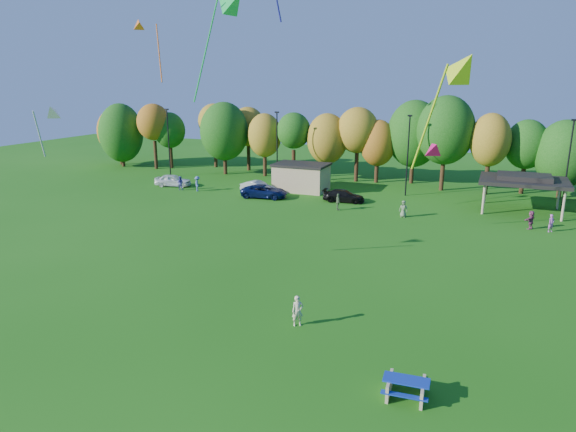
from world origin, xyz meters
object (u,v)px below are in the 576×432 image
at_px(picnic_table, 406,387).
at_px(car_a, 173,180).
at_px(car_b, 258,187).
at_px(kite_flyer, 298,311).
at_px(car_c, 264,191).
at_px(car_d, 344,196).

distance_m(picnic_table, car_a, 47.71).
distance_m(car_a, car_b, 11.52).
bearing_deg(kite_flyer, car_c, 83.00).
height_order(picnic_table, kite_flyer, kite_flyer).
bearing_deg(car_d, kite_flyer, -173.80).
xyz_separation_m(car_a, car_d, (21.95, 0.05, -0.10)).
bearing_deg(car_a, kite_flyer, -147.66).
distance_m(car_b, car_d, 10.43).
bearing_deg(car_c, car_d, -88.35).
height_order(car_b, car_d, car_b).
height_order(picnic_table, car_a, car_a).
xyz_separation_m(picnic_table, car_b, (-22.88, 33.43, 0.23)).
bearing_deg(picnic_table, car_b, 120.59).
relative_size(car_c, car_d, 1.15).
distance_m(car_a, car_c, 13.22).
height_order(kite_flyer, car_b, kite_flyer).
xyz_separation_m(car_c, car_d, (8.80, 1.46, -0.07)).
relative_size(car_a, car_c, 0.85).
relative_size(picnic_table, car_d, 0.44).
distance_m(kite_flyer, car_b, 33.42).
bearing_deg(car_c, car_b, 34.64).
bearing_deg(car_b, car_c, -125.33).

